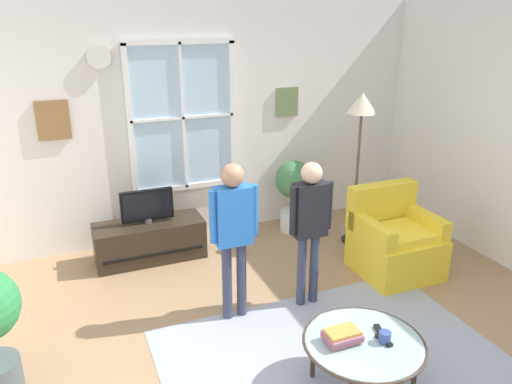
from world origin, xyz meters
TOP-DOWN VIEW (x-y plane):
  - ground_plane at (0.00, 0.00)m, footprint 5.86×5.80m
  - back_wall at (-0.01, 2.66)m, footprint 5.26×0.17m
  - area_rug at (0.19, -0.08)m, footprint 2.59×1.83m
  - tv_stand at (-0.79, 2.15)m, footprint 1.15×0.46m
  - television at (-0.79, 2.14)m, footprint 0.55×0.08m
  - armchair at (1.48, 0.93)m, footprint 0.76×0.74m
  - coffee_table at (0.20, -0.42)m, footprint 0.85×0.85m
  - book_stack at (0.05, -0.37)m, footprint 0.24×0.18m
  - cup at (0.32, -0.49)m, footprint 0.08×0.08m
  - remote_near_books at (0.32, -0.48)m, footprint 0.05×0.14m
  - remote_near_cup at (0.36, -0.38)m, footprint 0.07×0.15m
  - person_black_shirt at (0.38, 0.73)m, footprint 0.41×0.18m
  - person_blue_shirt at (-0.31, 0.78)m, footprint 0.42×0.19m
  - potted_plant_by_window at (0.97, 2.23)m, footprint 0.45×0.45m
  - floor_lamp at (1.49, 1.69)m, footprint 0.32×0.32m

SIDE VIEW (x-z plane):
  - ground_plane at x=0.00m, z-range -0.02..0.00m
  - area_rug at x=0.19m, z-range 0.00..0.01m
  - tv_stand at x=-0.79m, z-range 0.00..0.42m
  - armchair at x=1.48m, z-range -0.11..0.76m
  - coffee_table at x=0.20m, z-range 0.18..0.60m
  - remote_near_books at x=0.32m, z-range 0.41..0.43m
  - remote_near_cup at x=0.36m, z-range 0.41..0.43m
  - cup at x=0.32m, z-range 0.41..0.49m
  - book_stack at x=0.05m, z-range 0.41..0.51m
  - potted_plant_by_window at x=0.97m, z-range 0.10..0.99m
  - television at x=-0.79m, z-range 0.43..0.80m
  - person_black_shirt at x=0.38m, z-range 0.17..1.52m
  - person_blue_shirt at x=-0.31m, z-range 0.18..1.58m
  - back_wall at x=-0.01m, z-range 0.00..2.70m
  - floor_lamp at x=1.49m, z-range 0.58..2.31m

